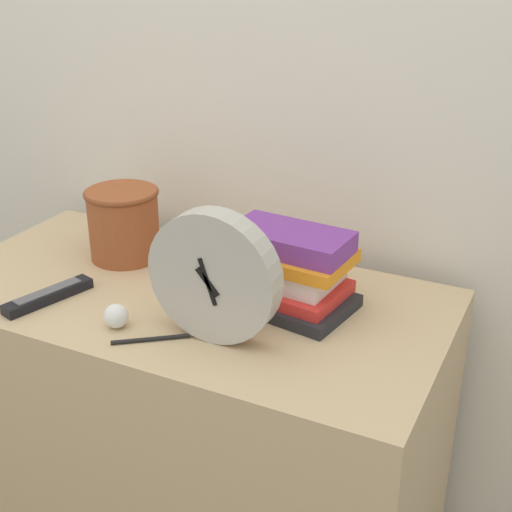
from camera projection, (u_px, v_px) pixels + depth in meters
The scene contains 8 objects.
wall_back at pixel (259, 58), 1.56m from camera, with size 6.00×0.04×2.40m.
desk at pixel (192, 445), 1.62m from camera, with size 1.06×0.55×0.78m.
desk_clock at pixel (214, 277), 1.24m from camera, with size 0.25×0.05×0.25m.
book_stack at pixel (292, 269), 1.38m from camera, with size 0.26×0.20×0.15m.
basket at pixel (124, 222), 1.58m from camera, with size 0.16×0.16×0.16m.
tv_remote at pixel (48, 296), 1.42m from camera, with size 0.09×0.19×0.02m.
crumpled_paper_ball at pixel (116, 316), 1.32m from camera, with size 0.05×0.05×0.05m.
pen at pixel (151, 339), 1.28m from camera, with size 0.12×0.09×0.01m.
Camera 1 is at (0.70, -0.82, 1.45)m, focal length 50.00 mm.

